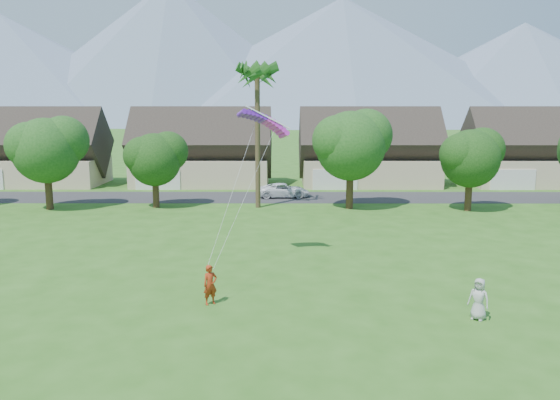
{
  "coord_description": "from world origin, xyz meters",
  "views": [
    {
      "loc": [
        0.1,
        -18.88,
        8.7
      ],
      "look_at": [
        0.0,
        10.0,
        3.8
      ],
      "focal_mm": 35.0,
      "sensor_mm": 36.0,
      "label": 1
    }
  ],
  "objects_px": {
    "parked_car": "(284,190)",
    "parafoil_kite": "(265,120)",
    "kite_flyer": "(210,285)",
    "watcher": "(479,299)"
  },
  "relations": [
    {
      "from": "kite_flyer",
      "to": "parked_car",
      "type": "relative_size",
      "value": 0.36
    },
    {
      "from": "kite_flyer",
      "to": "parked_car",
      "type": "height_order",
      "value": "kite_flyer"
    },
    {
      "from": "watcher",
      "to": "parked_car",
      "type": "distance_m",
      "value": 32.29
    },
    {
      "from": "kite_flyer",
      "to": "parked_car",
      "type": "xyz_separation_m",
      "value": [
        3.4,
        29.56,
        -0.21
      ]
    },
    {
      "from": "kite_flyer",
      "to": "parafoil_kite",
      "type": "xyz_separation_m",
      "value": [
        2.25,
        7.32,
        7.11
      ]
    },
    {
      "from": "watcher",
      "to": "parked_car",
      "type": "relative_size",
      "value": 0.36
    },
    {
      "from": "watcher",
      "to": "parafoil_kite",
      "type": "height_order",
      "value": "parafoil_kite"
    },
    {
      "from": "parked_car",
      "to": "parafoil_kite",
      "type": "xyz_separation_m",
      "value": [
        -1.15,
        -22.24,
        7.33
      ]
    },
    {
      "from": "kite_flyer",
      "to": "watcher",
      "type": "bearing_deg",
      "value": -40.4
    },
    {
      "from": "parafoil_kite",
      "to": "parked_car",
      "type": "bearing_deg",
      "value": 71.17
    }
  ]
}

